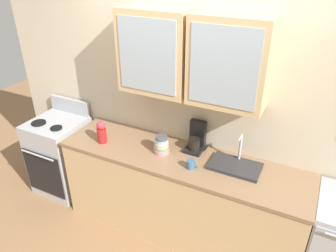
{
  "coord_description": "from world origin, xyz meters",
  "views": [
    {
      "loc": [
        1.02,
        -2.29,
        2.63
      ],
      "look_at": [
        -0.13,
        0.0,
        1.21
      ],
      "focal_mm": 34.52,
      "sensor_mm": 36.0,
      "label": 1
    }
  ],
  "objects_px": {
    "sink_faucet": "(235,165)",
    "vase": "(102,132)",
    "bowl_stack": "(162,145)",
    "coffee_maker": "(196,139)",
    "stove_range": "(61,155)",
    "cup_near_sink": "(191,164)"
  },
  "relations": [
    {
      "from": "stove_range",
      "to": "coffee_maker",
      "type": "bearing_deg",
      "value": 7.1
    },
    {
      "from": "stove_range",
      "to": "sink_faucet",
      "type": "distance_m",
      "value": 2.12
    },
    {
      "from": "sink_faucet",
      "to": "vase",
      "type": "height_order",
      "value": "sink_faucet"
    },
    {
      "from": "bowl_stack",
      "to": "vase",
      "type": "bearing_deg",
      "value": -170.19
    },
    {
      "from": "bowl_stack",
      "to": "coffee_maker",
      "type": "distance_m",
      "value": 0.34
    },
    {
      "from": "vase",
      "to": "cup_near_sink",
      "type": "distance_m",
      "value": 0.98
    },
    {
      "from": "vase",
      "to": "cup_near_sink",
      "type": "xyz_separation_m",
      "value": [
        0.97,
        -0.01,
        -0.07
      ]
    },
    {
      "from": "sink_faucet",
      "to": "coffee_maker",
      "type": "bearing_deg",
      "value": 163.7
    },
    {
      "from": "cup_near_sink",
      "to": "coffee_maker",
      "type": "bearing_deg",
      "value": 104.62
    },
    {
      "from": "vase",
      "to": "coffee_maker",
      "type": "relative_size",
      "value": 0.81
    },
    {
      "from": "coffee_maker",
      "to": "bowl_stack",
      "type": "bearing_deg",
      "value": -143.55
    },
    {
      "from": "sink_faucet",
      "to": "bowl_stack",
      "type": "xyz_separation_m",
      "value": [
        -0.7,
        -0.07,
        0.06
      ]
    },
    {
      "from": "vase",
      "to": "cup_near_sink",
      "type": "bearing_deg",
      "value": -0.67
    },
    {
      "from": "coffee_maker",
      "to": "cup_near_sink",
      "type": "bearing_deg",
      "value": -75.38
    },
    {
      "from": "bowl_stack",
      "to": "coffee_maker",
      "type": "relative_size",
      "value": 0.6
    },
    {
      "from": "stove_range",
      "to": "cup_near_sink",
      "type": "xyz_separation_m",
      "value": [
        1.72,
        -0.11,
        0.49
      ]
    },
    {
      "from": "cup_near_sink",
      "to": "coffee_maker",
      "type": "height_order",
      "value": "coffee_maker"
    },
    {
      "from": "coffee_maker",
      "to": "sink_faucet",
      "type": "bearing_deg",
      "value": -16.3
    },
    {
      "from": "stove_range",
      "to": "sink_faucet",
      "type": "height_order",
      "value": "sink_faucet"
    },
    {
      "from": "vase",
      "to": "stove_range",
      "type": "bearing_deg",
      "value": 172.14
    },
    {
      "from": "sink_faucet",
      "to": "vase",
      "type": "bearing_deg",
      "value": -172.29
    },
    {
      "from": "cup_near_sink",
      "to": "sink_faucet",
      "type": "bearing_deg",
      "value": 28.49
    }
  ]
}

